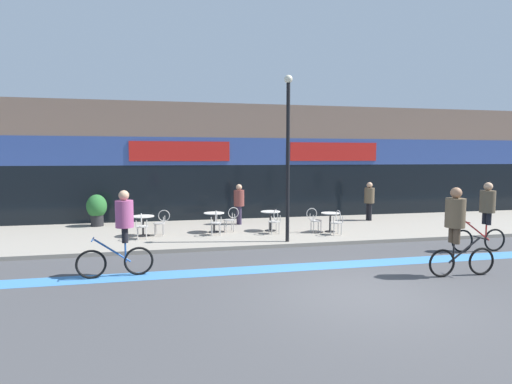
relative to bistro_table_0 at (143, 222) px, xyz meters
The scene contains 22 objects.
ground_plane 8.36m from the bistro_table_0, 54.15° to the right, with size 120.00×120.00×0.00m, color #424244.
sidewalk_slab 4.94m from the bistro_table_0, ahead, with size 40.00×5.50×0.12m, color gray.
storefront_facade 7.40m from the bistro_table_0, 46.81° to the left, with size 40.00×4.06×5.22m.
bike_lane_stripe 6.67m from the bistro_table_0, 42.67° to the right, with size 36.00×0.70×0.01m, color #3D7AB7.
bistro_table_0 is the anchor object (origin of this frame).
bistro_table_1 2.50m from the bistro_table_0, ahead, with size 0.75×0.75×0.72m.
bistro_table_2 4.58m from the bistro_table_0, ahead, with size 0.73×0.73×0.74m.
bistro_table_3 6.72m from the bistro_table_0, ahead, with size 0.67×0.67×0.71m.
cafe_chair_0_near 0.63m from the bistro_table_0, 89.79° to the right, with size 0.41×0.58×0.90m.
cafe_chair_0_side 0.63m from the bistro_table_0, ahead, with size 0.59×0.44×0.90m.
cafe_chair_1_near 2.53m from the bistro_table_0, ahead, with size 0.40×0.57×0.90m.
cafe_chair_1_side 3.13m from the bistro_table_0, ahead, with size 0.59×0.44×0.90m.
cafe_chair_2_near 4.63m from the bistro_table_0, ahead, with size 0.44×0.59×0.90m.
cafe_chair_3_near 6.80m from the bistro_table_0, 10.27° to the right, with size 0.40×0.57×0.90m.
cafe_chair_3_side 6.09m from the bistro_table_0, ahead, with size 0.57×0.40×0.90m.
planter_pot 3.17m from the bistro_table_0, 128.10° to the left, with size 0.78×0.78×1.27m.
lamp_post 5.65m from the bistro_table_0, 22.06° to the right, with size 0.26×0.26×5.33m.
cyclist_0 9.77m from the bistro_table_0, 38.26° to the right, with size 1.74×0.50×2.15m.
cyclist_1 11.02m from the bistro_table_0, 21.19° to the right, with size 1.77×0.52×2.11m.
cyclist_2 4.44m from the bistro_table_0, 92.12° to the right, with size 1.77×0.53×2.08m.
pedestrian_near_end 4.11m from the bistro_table_0, 25.68° to the left, with size 0.51×0.51×1.65m.
pedestrian_far_end 9.54m from the bistro_table_0, ahead, with size 0.48×0.48×1.67m.
Camera 1 is at (-3.82, -7.49, 2.85)m, focal length 28.00 mm.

